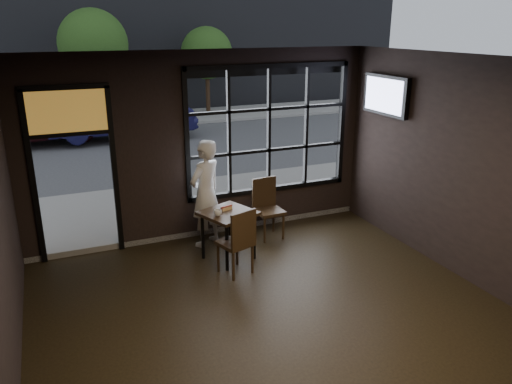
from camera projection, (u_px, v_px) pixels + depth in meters
name	position (u px, v px, depth m)	size (l,w,h in m)	color
floor	(298.00, 344.00, 5.89)	(6.00, 7.00, 0.02)	black
ceiling	(307.00, 64.00, 4.86)	(6.00, 7.00, 0.02)	black
wall_right	(506.00, 184.00, 6.49)	(0.04, 7.00, 3.20)	black
window_frame	(269.00, 130.00, 8.80)	(3.06, 0.12, 2.28)	black
stained_transom	(67.00, 111.00, 7.40)	(1.20, 0.06, 0.70)	orange
street_asphalt	(91.00, 94.00, 26.81)	(60.00, 41.00, 0.04)	#545456
cafe_table	(228.00, 235.00, 7.89)	(0.74, 0.74, 0.80)	black
chair_near	(235.00, 241.00, 7.41)	(0.45, 0.45, 1.04)	black
chair_window	(269.00, 209.00, 8.65)	(0.45, 0.45, 1.04)	black
man	(206.00, 194.00, 8.26)	(0.66, 0.44, 1.82)	silver
hotdog	(226.00, 208.00, 7.84)	(0.20, 0.08, 0.06)	tan
cup	(218.00, 213.00, 7.59)	(0.12, 0.12, 0.10)	silver
tv	(386.00, 95.00, 8.41)	(0.13, 1.14, 0.67)	black
navy_car	(120.00, 113.00, 15.96)	(1.64, 4.69, 1.55)	#121238
maroon_car	(24.00, 117.00, 15.14)	(1.89, 4.71, 1.60)	black
tree_left	(93.00, 44.00, 17.50)	(2.41, 2.41, 4.12)	#332114
tree_right	(207.00, 53.00, 19.86)	(2.05, 2.05, 3.50)	#332114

